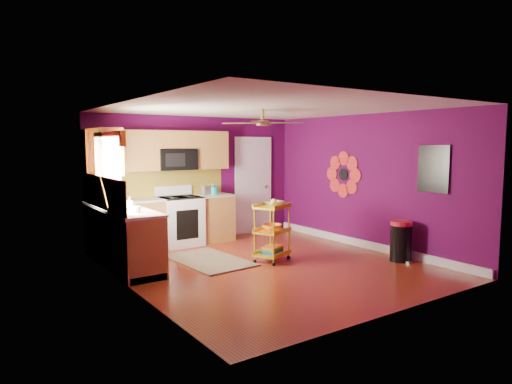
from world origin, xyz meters
TOP-DOWN VIEW (x-y plane):
  - ground at (0.00, 0.00)m, footprint 5.00×5.00m
  - room_envelope at (0.03, 0.00)m, footprint 4.54×5.04m
  - lower_cabinets at (-1.35, 1.82)m, footprint 2.81×2.31m
  - electric_range at (-0.55, 2.17)m, footprint 0.76×0.66m
  - upper_cabinetry at (-1.24, 2.17)m, footprint 2.80×2.30m
  - left_window at (-2.22, 1.05)m, footprint 0.08×1.35m
  - panel_door at (1.35, 2.47)m, footprint 0.95×0.11m
  - right_wall_art at (2.23, -0.34)m, footprint 0.04×2.74m
  - ceiling_fan at (0.00, 0.20)m, footprint 1.01×1.01m
  - shag_rug at (-0.67, 0.80)m, footprint 1.07×1.64m
  - rolling_cart at (0.20, 0.19)m, footprint 0.70×0.61m
  - trash_can at (1.97, -1.01)m, footprint 0.41×0.42m
  - teal_kettle at (0.18, 2.16)m, footprint 0.18×0.18m
  - toaster at (0.07, 2.18)m, footprint 0.22×0.15m
  - soap_bottle_a at (-1.88, 1.13)m, footprint 0.08×0.09m
  - soap_bottle_b at (-2.00, 1.58)m, footprint 0.13×0.13m
  - counter_dish at (-1.92, 1.72)m, footprint 0.24×0.24m
  - counter_cup at (-1.94, 0.65)m, footprint 0.12×0.12m

SIDE VIEW (x-z plane):
  - ground at x=0.00m, z-range 0.00..0.00m
  - shag_rug at x=-0.67m, z-range 0.00..0.02m
  - trash_can at x=1.97m, z-range 0.00..0.67m
  - lower_cabinets at x=-1.35m, z-range -0.04..0.90m
  - electric_range at x=-0.55m, z-range -0.08..1.05m
  - rolling_cart at x=0.20m, z-range 0.01..1.06m
  - counter_dish at x=-1.92m, z-range 0.94..1.00m
  - counter_cup at x=-1.94m, z-range 0.94..1.04m
  - teal_kettle at x=0.18m, z-range 0.92..1.13m
  - panel_door at x=1.35m, z-range -0.05..2.10m
  - soap_bottle_b at x=-2.00m, z-range 0.94..1.11m
  - toaster at x=0.07m, z-range 0.94..1.12m
  - soap_bottle_a at x=-1.88m, z-range 0.94..1.13m
  - right_wall_art at x=2.23m, z-range 0.92..1.96m
  - room_envelope at x=0.03m, z-range 0.37..2.89m
  - left_window at x=-2.22m, z-range 1.20..2.28m
  - upper_cabinetry at x=-1.24m, z-range 1.17..2.43m
  - ceiling_fan at x=0.00m, z-range 2.16..2.42m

